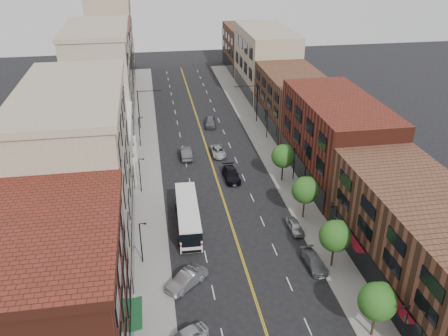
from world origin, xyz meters
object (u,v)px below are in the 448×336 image
car_lane_c (210,122)px  car_parked_mid (314,262)px  car_parked_far (295,226)px  car_lane_behind (186,153)px  car_lane_b (218,151)px  car_angle_b (187,279)px  city_bus (188,214)px  car_lane_a (231,175)px

car_lane_c → car_parked_mid: bearing=-75.2°
car_parked_far → car_lane_behind: 25.51m
car_parked_far → car_lane_b: bearing=102.3°
car_angle_b → car_lane_c: size_ratio=1.02×
car_parked_far → car_lane_b: car_lane_b is taller
city_bus → car_lane_b: (6.85, 19.94, -1.09)m
car_angle_b → car_parked_mid: 13.98m
car_angle_b → car_parked_far: size_ratio=1.32×
city_bus → car_parked_mid: (12.75, -10.17, -1.10)m
car_angle_b → car_lane_behind: 30.87m
car_parked_mid → car_lane_b: car_lane_b is taller
city_bus → car_lane_behind: bearing=87.1°
car_lane_behind → car_lane_b: 5.28m
car_parked_far → car_lane_b: 23.84m
car_lane_behind → car_lane_c: 14.34m
car_angle_b → car_lane_b: bearing=124.2°
car_parked_mid → car_lane_b: (-5.90, 30.11, 0.01)m
car_angle_b → car_lane_a: car_angle_b is taller
car_parked_far → car_parked_mid: bearing=-92.1°
car_parked_mid → city_bus: bearing=137.2°
city_bus → car_parked_far: (12.75, -3.15, -1.12)m
car_parked_mid → car_angle_b: bearing=179.0°
city_bus → car_parked_mid: bearing=-36.9°
car_lane_a → car_parked_far: bearing=-71.1°
car_angle_b → car_parked_far: car_angle_b is taller
car_angle_b → car_parked_mid: bearing=52.1°
car_parked_mid → car_parked_far: (0.00, 7.02, -0.02)m
city_bus → car_lane_behind: city_bus is taller
car_angle_b → car_parked_far: bearing=78.0°
car_parked_far → car_lane_behind: bearing=113.9°
car_angle_b → car_lane_c: 44.70m
car_lane_behind → car_lane_b: size_ratio=1.02×
city_bus → car_parked_far: 13.18m
car_parked_far → car_lane_c: (-5.41, 36.08, 0.18)m
car_parked_mid → car_lane_a: size_ratio=0.87×
car_lane_behind → car_lane_b: bearing=-178.1°
car_parked_mid → car_lane_a: 22.15m
car_lane_c → car_parked_far: bearing=-73.8°
city_bus → car_angle_b: bearing=-94.6°
car_angle_b → car_parked_mid: size_ratio=1.08×
car_angle_b → car_parked_mid: car_angle_b is taller
car_lane_b → car_lane_c: car_lane_c is taller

